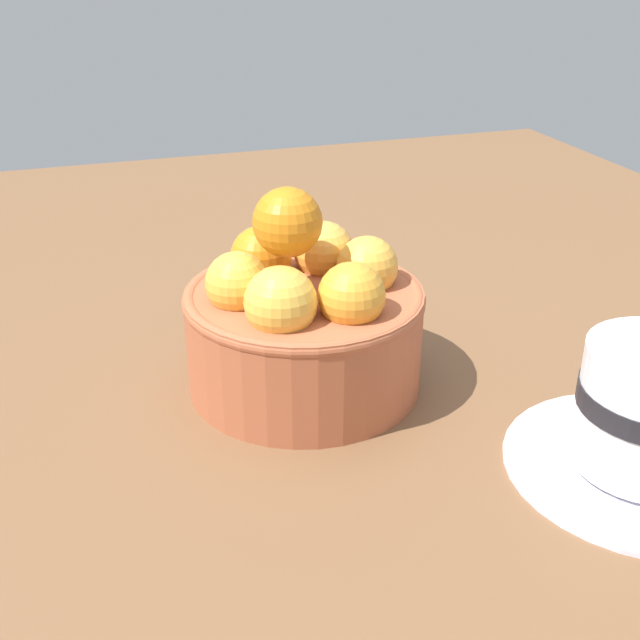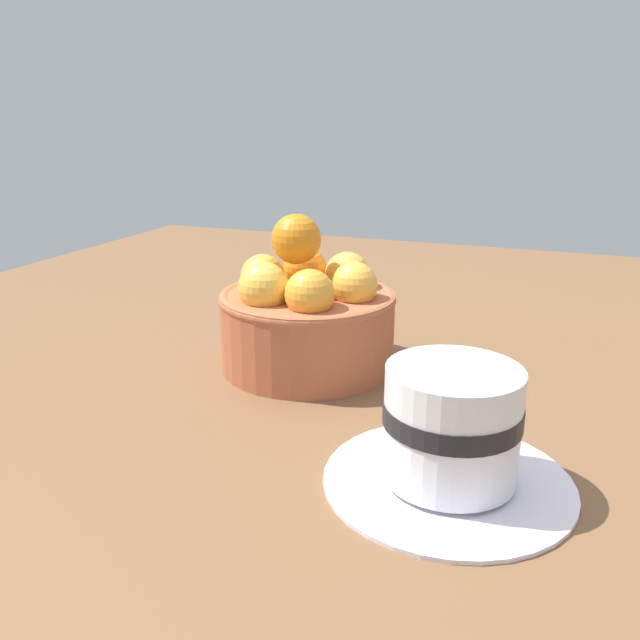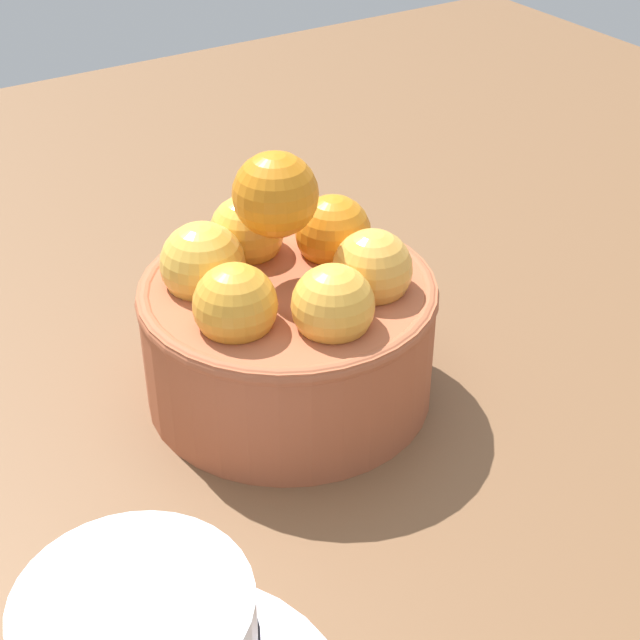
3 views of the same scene
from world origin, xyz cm
name	(u,v)px [view 2 (image 2 of 3)]	position (x,y,z in cm)	size (l,w,h in cm)	color
ground_plane	(308,385)	(0.00, 0.00, -2.03)	(126.34, 112.70, 4.06)	brown
terracotta_bowl	(307,315)	(-0.03, 0.05, 4.95)	(16.04, 16.04, 14.12)	#AD5938
coffee_cup	(451,433)	(-15.47, -15.83, 3.55)	(15.92, 15.92, 7.89)	white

